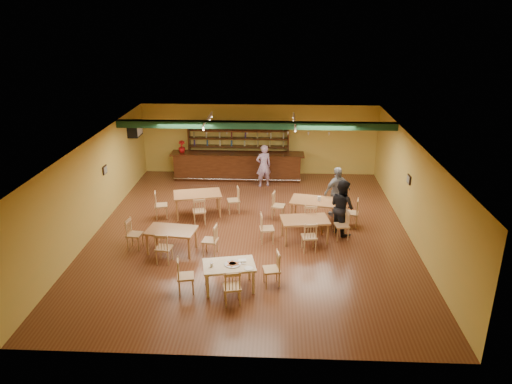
{
  "coord_description": "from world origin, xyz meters",
  "views": [
    {
      "loc": [
        0.81,
        -14.14,
        6.76
      ],
      "look_at": [
        0.12,
        0.6,
        1.15
      ],
      "focal_mm": 33.97,
      "sensor_mm": 36.0,
      "label": 1
    }
  ],
  "objects_px": {
    "bar_counter": "(238,166)",
    "dining_table_c": "(172,240)",
    "dining_table_d": "(305,230)",
    "near_table": "(229,276)",
    "dining_table_a": "(198,204)",
    "patron_right_a": "(342,207)",
    "dining_table_b": "(314,211)",
    "patron_bar": "(264,166)"
  },
  "relations": [
    {
      "from": "dining_table_d",
      "to": "patron_bar",
      "type": "relative_size",
      "value": 0.84
    },
    {
      "from": "bar_counter",
      "to": "dining_table_b",
      "type": "height_order",
      "value": "bar_counter"
    },
    {
      "from": "patron_bar",
      "to": "patron_right_a",
      "type": "height_order",
      "value": "patron_right_a"
    },
    {
      "from": "patron_right_a",
      "to": "near_table",
      "type": "bearing_deg",
      "value": 103.51
    },
    {
      "from": "bar_counter",
      "to": "dining_table_c",
      "type": "relative_size",
      "value": 3.9
    },
    {
      "from": "dining_table_d",
      "to": "near_table",
      "type": "bearing_deg",
      "value": -134.23
    },
    {
      "from": "bar_counter",
      "to": "dining_table_b",
      "type": "xyz_separation_m",
      "value": [
        2.93,
        -4.27,
        -0.17
      ]
    },
    {
      "from": "dining_table_d",
      "to": "patron_right_a",
      "type": "xyz_separation_m",
      "value": [
        1.19,
        0.61,
        0.53
      ]
    },
    {
      "from": "dining_table_d",
      "to": "near_table",
      "type": "xyz_separation_m",
      "value": [
        -2.05,
        -2.87,
        -0.01
      ]
    },
    {
      "from": "dining_table_b",
      "to": "patron_right_a",
      "type": "distance_m",
      "value": 1.24
    },
    {
      "from": "dining_table_d",
      "to": "dining_table_a",
      "type": "bearing_deg",
      "value": 144.71
    },
    {
      "from": "dining_table_a",
      "to": "patron_bar",
      "type": "height_order",
      "value": "patron_bar"
    },
    {
      "from": "dining_table_c",
      "to": "bar_counter",
      "type": "bearing_deg",
      "value": 85.2
    },
    {
      "from": "dining_table_a",
      "to": "dining_table_b",
      "type": "relative_size",
      "value": 1.02
    },
    {
      "from": "near_table",
      "to": "dining_table_a",
      "type": "bearing_deg",
      "value": 96.82
    },
    {
      "from": "dining_table_b",
      "to": "dining_table_c",
      "type": "xyz_separation_m",
      "value": [
        -4.33,
        -2.33,
        -0.04
      ]
    },
    {
      "from": "dining_table_a",
      "to": "near_table",
      "type": "xyz_separation_m",
      "value": [
        1.56,
        -4.68,
        -0.05
      ]
    },
    {
      "from": "dining_table_a",
      "to": "dining_table_b",
      "type": "distance_m",
      "value": 4.02
    },
    {
      "from": "dining_table_b",
      "to": "dining_table_c",
      "type": "relative_size",
      "value": 1.11
    },
    {
      "from": "dining_table_a",
      "to": "patron_bar",
      "type": "distance_m",
      "value": 3.77
    },
    {
      "from": "dining_table_a",
      "to": "near_table",
      "type": "bearing_deg",
      "value": -84.64
    },
    {
      "from": "bar_counter",
      "to": "dining_table_c",
      "type": "xyz_separation_m",
      "value": [
        -1.4,
        -6.59,
        -0.21
      ]
    },
    {
      "from": "bar_counter",
      "to": "patron_bar",
      "type": "distance_m",
      "value": 1.42
    },
    {
      "from": "dining_table_b",
      "to": "dining_table_c",
      "type": "distance_m",
      "value": 4.92
    },
    {
      "from": "dining_table_b",
      "to": "dining_table_d",
      "type": "bearing_deg",
      "value": -93.61
    },
    {
      "from": "patron_bar",
      "to": "patron_right_a",
      "type": "relative_size",
      "value": 0.96
    },
    {
      "from": "bar_counter",
      "to": "dining_table_b",
      "type": "distance_m",
      "value": 5.18
    },
    {
      "from": "near_table",
      "to": "patron_right_a",
      "type": "distance_m",
      "value": 4.79
    },
    {
      "from": "near_table",
      "to": "patron_right_a",
      "type": "xyz_separation_m",
      "value": [
        3.24,
        3.48,
        0.55
      ]
    },
    {
      "from": "dining_table_d",
      "to": "patron_bar",
      "type": "distance_m",
      "value": 5.08
    },
    {
      "from": "bar_counter",
      "to": "dining_table_a",
      "type": "bearing_deg",
      "value": -105.44
    },
    {
      "from": "patron_bar",
      "to": "dining_table_d",
      "type": "bearing_deg",
      "value": 85.11
    },
    {
      "from": "dining_table_c",
      "to": "patron_right_a",
      "type": "bearing_deg",
      "value": 23.72
    },
    {
      "from": "dining_table_a",
      "to": "dining_table_d",
      "type": "bearing_deg",
      "value": -39.74
    },
    {
      "from": "dining_table_b",
      "to": "patron_bar",
      "type": "distance_m",
      "value": 3.92
    },
    {
      "from": "patron_right_a",
      "to": "dining_table_d",
      "type": "bearing_deg",
      "value": 83.74
    },
    {
      "from": "dining_table_c",
      "to": "near_table",
      "type": "relative_size",
      "value": 1.09
    },
    {
      "from": "dining_table_a",
      "to": "dining_table_b",
      "type": "xyz_separation_m",
      "value": [
        4.0,
        -0.4,
        -0.01
      ]
    },
    {
      "from": "bar_counter",
      "to": "dining_table_d",
      "type": "bearing_deg",
      "value": -65.87
    },
    {
      "from": "dining_table_a",
      "to": "dining_table_b",
      "type": "height_order",
      "value": "dining_table_a"
    },
    {
      "from": "dining_table_b",
      "to": "dining_table_d",
      "type": "xyz_separation_m",
      "value": [
        -0.39,
        -1.41,
        -0.03
      ]
    },
    {
      "from": "bar_counter",
      "to": "dining_table_d",
      "type": "relative_size",
      "value": 3.83
    }
  ]
}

